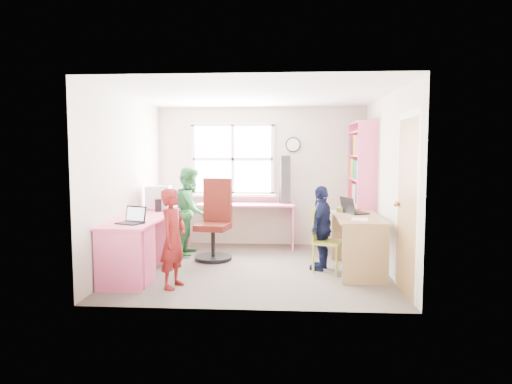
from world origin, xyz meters
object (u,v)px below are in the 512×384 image
(person_red, at_px, (173,238))
(person_navy, at_px, (322,228))
(crt_monitor, at_px, (159,197))
(person_green, at_px, (191,211))
(l_desk, at_px, (157,239))
(bookshelf, at_px, (361,191))
(potted_plant, at_px, (226,195))
(swivel_chair, at_px, (215,225))
(wooden_chair, at_px, (324,238))
(right_desk, at_px, (358,232))
(laptop_right, at_px, (352,210))
(laptop_left, at_px, (132,219))
(cd_tower, at_px, (285,179))

(person_red, bearing_deg, person_navy, -47.24)
(crt_monitor, xyz_separation_m, person_green, (0.44, 0.25, -0.24))
(l_desk, xyz_separation_m, person_green, (0.23, 1.13, 0.24))
(bookshelf, xyz_separation_m, potted_plant, (-2.24, 0.23, -0.10))
(swivel_chair, bearing_deg, l_desk, -118.06)
(swivel_chair, height_order, person_green, person_green)
(person_green, bearing_deg, wooden_chair, -113.83)
(swivel_chair, height_order, potted_plant, swivel_chair)
(swivel_chair, height_order, person_red, swivel_chair)
(l_desk, height_order, crt_monitor, crt_monitor)
(bookshelf, relative_size, person_green, 1.52)
(right_desk, xyz_separation_m, laptop_right, (-0.04, 0.28, 0.26))
(laptop_right, relative_size, person_green, 0.31)
(laptop_right, bearing_deg, person_green, 51.15)
(crt_monitor, bearing_deg, laptop_left, -93.03)
(laptop_right, bearing_deg, potted_plant, 33.99)
(crt_monitor, xyz_separation_m, person_red, (0.61, -1.56, -0.33))
(wooden_chair, height_order, crt_monitor, crt_monitor)
(wooden_chair, height_order, laptop_right, laptop_right)
(laptop_left, bearing_deg, bookshelf, 54.65)
(wooden_chair, height_order, person_navy, person_navy)
(swivel_chair, xyz_separation_m, person_navy, (1.57, -0.52, 0.06))
(potted_plant, height_order, person_navy, person_navy)
(bookshelf, height_order, wooden_chair, bookshelf)
(swivel_chair, relative_size, person_navy, 1.05)
(swivel_chair, distance_m, wooden_chair, 1.72)
(person_red, height_order, person_green, person_green)
(potted_plant, height_order, person_green, person_green)
(right_desk, height_order, cd_tower, cd_tower)
(laptop_right, height_order, person_red, person_red)
(swivel_chair, xyz_separation_m, laptop_left, (-0.81, -1.36, 0.28))
(laptop_right, relative_size, cd_tower, 0.53)
(bookshelf, relative_size, wooden_chair, 2.44)
(bookshelf, relative_size, laptop_left, 5.68)
(laptop_left, bearing_deg, crt_monitor, 114.47)
(potted_plant, bearing_deg, wooden_chair, -44.89)
(l_desk, bearing_deg, person_red, -59.96)
(bookshelf, distance_m, wooden_chair, 1.57)
(crt_monitor, height_order, laptop_left, crt_monitor)
(right_desk, xyz_separation_m, person_red, (-2.31, -0.88, 0.05))
(right_desk, relative_size, person_green, 0.95)
(wooden_chair, bearing_deg, l_desk, -153.67)
(wooden_chair, relative_size, person_red, 0.72)
(cd_tower, height_order, person_red, cd_tower)
(laptop_right, height_order, person_navy, person_navy)
(person_navy, bearing_deg, potted_plant, -110.39)
(wooden_chair, bearing_deg, person_navy, 122.63)
(person_navy, bearing_deg, bookshelf, 170.87)
(wooden_chair, relative_size, person_navy, 0.74)
(person_red, bearing_deg, bookshelf, -35.21)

